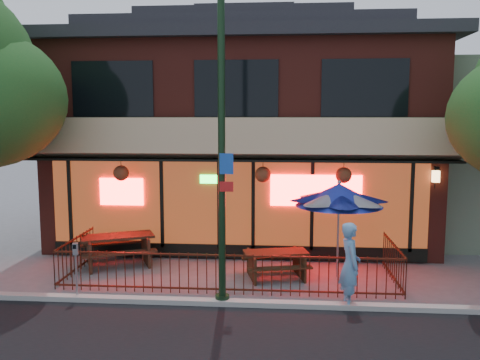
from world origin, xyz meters
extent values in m
plane|color=gray|center=(0.00, 0.00, 0.00)|extent=(80.00, 80.00, 0.00)
cube|color=#999993|center=(0.00, -0.50, 0.06)|extent=(80.00, 0.25, 0.12)
cube|color=maroon|center=(0.00, 7.20, 3.25)|extent=(12.00, 8.00, 6.50)
cube|color=#59230F|center=(0.00, 3.18, 1.65)|extent=(11.00, 0.06, 2.60)
cube|color=#FF0C0C|center=(2.30, 3.10, 2.10)|extent=(2.60, 0.04, 0.90)
cube|color=#FF0C0C|center=(-3.40, 3.10, 2.00)|extent=(1.30, 0.04, 0.80)
cube|color=tan|center=(0.00, 2.70, 3.55)|extent=(12.20, 1.33, 1.26)
cube|color=black|center=(-3.60, 3.18, 5.00)|extent=(2.40, 0.06, 1.60)
cube|color=black|center=(0.00, 3.18, 5.00)|extent=(2.40, 0.06, 1.60)
cube|color=black|center=(3.60, 3.18, 5.00)|extent=(2.40, 0.06, 1.60)
cube|color=black|center=(0.00, 3.15, 0.25)|extent=(11.00, 0.12, 0.40)
cube|color=#FFC672|center=(5.60, 3.02, 2.55)|extent=(0.18, 0.18, 0.32)
cube|color=#40180D|center=(0.00, 0.20, 0.95)|extent=(8.40, 0.04, 0.04)
cube|color=#40180D|center=(0.00, 0.20, 0.12)|extent=(8.40, 0.04, 0.04)
cube|color=#40180D|center=(-4.20, 1.50, 0.95)|extent=(0.04, 2.60, 0.04)
cube|color=#40180D|center=(4.20, 1.50, 0.95)|extent=(0.04, 2.60, 0.04)
cylinder|color=#40180D|center=(0.00, 0.20, 0.50)|extent=(0.02, 0.02, 1.00)
cylinder|color=black|center=(0.00, -0.40, 3.50)|extent=(0.16, 0.16, 7.00)
cylinder|color=black|center=(0.00, -0.40, 0.10)|extent=(0.32, 0.32, 0.20)
cube|color=#194CB2|center=(0.12, -0.55, 3.20)|extent=(0.30, 0.02, 0.45)
cube|color=red|center=(0.12, -0.55, 2.70)|extent=(0.30, 0.02, 0.22)
cube|color=#3E2416|center=(-4.03, 2.04, 0.41)|extent=(0.66, 1.35, 0.82)
cube|color=#3E2416|center=(-2.61, 2.68, 0.41)|extent=(0.66, 1.35, 0.82)
cube|color=#3E2416|center=(-3.32, 2.36, 0.82)|extent=(2.17, 1.59, 0.07)
cube|color=#3E2416|center=(-3.07, 1.80, 0.49)|extent=(1.95, 1.11, 0.06)
cube|color=#3E2416|center=(-3.58, 2.92, 0.49)|extent=(1.95, 1.11, 0.06)
cube|color=#382513|center=(0.56, 1.42, 0.34)|extent=(0.33, 1.17, 0.68)
cube|color=#382513|center=(1.81, 1.71, 0.34)|extent=(0.33, 1.17, 0.68)
cube|color=#382513|center=(1.18, 1.56, 0.68)|extent=(1.77, 1.05, 0.06)
cube|color=#382513|center=(1.30, 1.07, 0.40)|extent=(1.67, 0.63, 0.05)
cube|color=#382513|center=(1.07, 2.05, 0.40)|extent=(1.67, 0.63, 0.05)
cylinder|color=gray|center=(2.80, 1.75, 1.18)|extent=(0.05, 0.05, 2.36)
cone|color=#1D2B9F|center=(2.80, 1.75, 2.20)|extent=(2.25, 2.25, 0.59)
sphere|color=gray|center=(2.80, 1.75, 2.52)|extent=(0.11, 0.11, 0.11)
imported|color=#6294C4|center=(2.84, -0.35, 0.95)|extent=(0.56, 0.76, 1.91)
cylinder|color=#9A9DA3|center=(-3.38, -0.43, 0.54)|extent=(0.05, 0.05, 1.09)
cube|color=#9A9DA3|center=(-3.38, -0.43, 1.20)|extent=(0.14, 0.13, 0.28)
cube|color=black|center=(-3.38, -0.48, 1.26)|extent=(0.08, 0.03, 0.10)
camera|label=1|loc=(1.30, -11.40, 4.23)|focal=38.00mm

